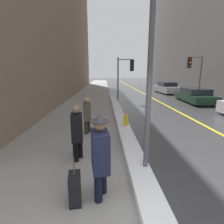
% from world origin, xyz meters
% --- Properties ---
extents(sidewalk_slab, '(4.00, 80.00, 0.01)m').
position_xyz_m(sidewalk_slab, '(-2.00, 15.00, 0.01)').
color(sidewalk_slab, gray).
rests_on(sidewalk_slab, ground).
extents(road_centre_stripe, '(0.16, 80.00, 0.00)m').
position_xyz_m(road_centre_stripe, '(4.00, 15.00, 0.00)').
color(road_centre_stripe, gold).
rests_on(road_centre_stripe, ground).
extents(snow_bank_curb, '(0.52, 17.19, 0.21)m').
position_xyz_m(snow_bank_curb, '(0.16, 7.02, 0.10)').
color(snow_bank_curb, white).
rests_on(snow_bank_curb, ground).
extents(lamp_post, '(0.28, 0.28, 5.15)m').
position_xyz_m(lamp_post, '(0.31, 1.78, 3.06)').
color(lamp_post, '#515156').
rests_on(lamp_post, ground).
extents(traffic_light_near, '(1.31, 0.33, 3.57)m').
position_xyz_m(traffic_light_near, '(1.14, 12.20, 2.58)').
color(traffic_light_near, '#515156').
rests_on(traffic_light_near, ground).
extents(traffic_light_far, '(1.31, 0.32, 3.85)m').
position_xyz_m(traffic_light_far, '(7.10, 13.19, 2.79)').
color(traffic_light_far, '#515156').
rests_on(traffic_light_far, ground).
extents(pedestrian_in_fedora, '(0.38, 0.56, 1.71)m').
position_xyz_m(pedestrian_in_fedora, '(-0.76, 1.00, 0.93)').
color(pedestrian_in_fedora, black).
rests_on(pedestrian_in_fedora, ground).
extents(pedestrian_with_shoulder_bag, '(0.37, 0.74, 1.58)m').
position_xyz_m(pedestrian_with_shoulder_bag, '(-1.42, 2.58, 0.87)').
color(pedestrian_with_shoulder_bag, black).
rests_on(pedestrian_with_shoulder_bag, ground).
extents(pedestrian_in_glasses, '(0.34, 0.51, 1.48)m').
position_xyz_m(pedestrian_in_glasses, '(-1.36, 4.78, 0.82)').
color(pedestrian_in_glasses, '#2A241B').
rests_on(pedestrian_in_glasses, ground).
extents(parked_car_dark_green, '(2.10, 4.78, 1.16)m').
position_xyz_m(parked_car_dark_green, '(6.86, 12.16, 0.55)').
color(parked_car_dark_green, black).
rests_on(parked_car_dark_green, ground).
extents(parked_car_silver, '(1.96, 4.22, 1.32)m').
position_xyz_m(parked_car_silver, '(6.80, 18.66, 0.62)').
color(parked_car_silver, '#B2B2B7').
rests_on(parked_car_silver, ground).
extents(rolling_suitcase, '(0.27, 0.39, 0.95)m').
position_xyz_m(rolling_suitcase, '(-1.23, 0.86, 0.30)').
color(rolling_suitcase, black).
rests_on(rolling_suitcase, ground).
extents(fire_hydrant, '(0.20, 0.20, 0.70)m').
position_xyz_m(fire_hydrant, '(0.25, 5.11, 0.35)').
color(fire_hydrant, gold).
rests_on(fire_hydrant, ground).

